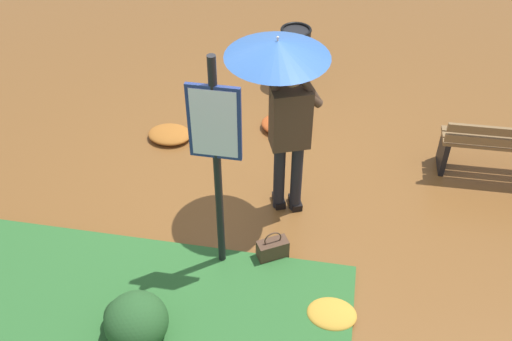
% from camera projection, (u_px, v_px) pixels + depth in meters
% --- Properties ---
extents(ground_plane, '(18.00, 18.00, 0.00)m').
position_uv_depth(ground_plane, '(268.00, 193.00, 6.61)').
color(ground_plane, brown).
extents(person_with_umbrella, '(0.96, 0.96, 2.04)m').
position_uv_depth(person_with_umbrella, '(283.00, 85.00, 5.44)').
color(person_with_umbrella, black).
rests_on(person_with_umbrella, ground_plane).
extents(info_sign_post, '(0.44, 0.07, 2.30)m').
position_uv_depth(info_sign_post, '(216.00, 147.00, 4.91)').
color(info_sign_post, black).
rests_on(info_sign_post, ground_plane).
extents(handbag, '(0.33, 0.27, 0.37)m').
position_uv_depth(handbag, '(273.00, 250.00, 5.81)').
color(handbag, '#4C3323').
rests_on(handbag, ground_plane).
extents(park_bench, '(1.40, 0.39, 0.75)m').
position_uv_depth(park_bench, '(506.00, 147.00, 6.59)').
color(park_bench, black).
rests_on(park_bench, ground_plane).
extents(trash_bin, '(0.42, 0.42, 0.83)m').
position_uv_depth(trash_bin, '(295.00, 56.00, 8.07)').
color(trash_bin, black).
rests_on(trash_bin, ground_plane).
extents(shrub_cluster, '(0.60, 0.55, 0.49)m').
position_uv_depth(shrub_cluster, '(134.00, 320.00, 5.06)').
color(shrub_cluster, '#285628').
rests_on(shrub_cluster, ground_plane).
extents(leaf_pile_near_person, '(0.54, 0.43, 0.12)m').
position_uv_depth(leaf_pile_near_person, '(170.00, 134.00, 7.34)').
color(leaf_pile_near_person, '#A86023').
rests_on(leaf_pile_near_person, ground_plane).
extents(leaf_pile_by_bench, '(0.45, 0.36, 0.10)m').
position_uv_depth(leaf_pile_by_bench, '(332.00, 314.00, 5.33)').
color(leaf_pile_by_bench, gold).
rests_on(leaf_pile_by_bench, ground_plane).
extents(leaf_pile_far_path, '(0.61, 0.49, 0.13)m').
position_uv_depth(leaf_pile_far_path, '(286.00, 124.00, 7.48)').
color(leaf_pile_far_path, '#B74C1E').
rests_on(leaf_pile_far_path, ground_plane).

